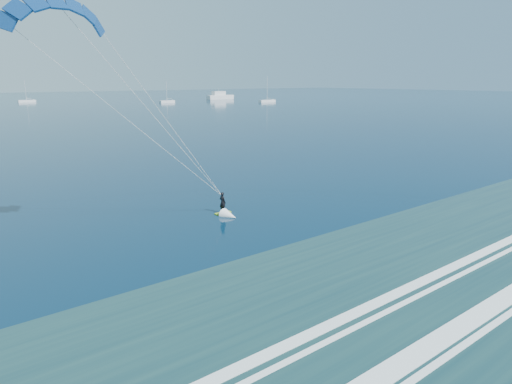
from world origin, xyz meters
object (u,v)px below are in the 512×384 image
object	(u,v)px
sailboat_4	(167,101)
sailboat_5	(267,101)
sailboat_3	(27,101)
kitesurfer_rig	(153,116)
motor_yacht	(220,96)

from	to	relation	value
sailboat_4	sailboat_5	bearing A→B (deg)	-30.85
sailboat_3	sailboat_5	world-z (taller)	sailboat_5
kitesurfer_rig	motor_yacht	size ratio (longest dim) A/B	1.11
motor_yacht	sailboat_4	world-z (taller)	sailboat_4
motor_yacht	sailboat_3	world-z (taller)	sailboat_3
kitesurfer_rig	sailboat_4	bearing A→B (deg)	62.32
sailboat_4	sailboat_5	distance (m)	50.75
kitesurfer_rig	sailboat_5	distance (m)	206.03
sailboat_3	motor_yacht	bearing A→B (deg)	-17.44
sailboat_3	sailboat_5	bearing A→B (deg)	-37.57
kitesurfer_rig	motor_yacht	distance (m)	241.01
sailboat_3	sailboat_4	bearing A→B (deg)	-42.24
kitesurfer_rig	sailboat_3	xyz separation A→B (m)	(39.95, 228.25, -8.38)
sailboat_3	sailboat_4	distance (m)	73.01
motor_yacht	sailboat_3	bearing A→B (deg)	162.56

